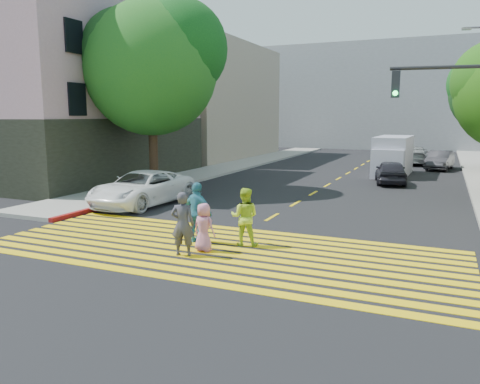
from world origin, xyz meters
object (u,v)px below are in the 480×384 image
Objects in this scene: white_sedan at (142,188)px; tree_left at (153,61)px; pedestrian_extra at (197,213)px; silver_car at (414,155)px; pedestrian_man at (183,224)px; pedestrian_child at (204,227)px; white_van at (392,157)px; pedestrian_woman at (245,217)px; dark_car_parked at (440,160)px; dark_car_near at (391,172)px.

tree_left is at bearing 119.06° from white_sedan.
pedestrian_extra is 0.37× the size of silver_car.
pedestrian_man is (7.21, -9.58, -5.53)m from tree_left.
white_sedan is at bearing -33.88° from pedestrian_child.
white_van is at bearing -115.58° from pedestrian_man.
pedestrian_woman is at bearing -140.83° from pedestrian_man.
white_sedan reaches higher than dark_car_parked.
white_van reaches higher than pedestrian_woman.
pedestrian_woman is 19.00m from white_van.
pedestrian_child is (7.53, -8.98, -5.73)m from tree_left.
pedestrian_woman is 15.13m from dark_car_near.
white_van is (3.34, 20.49, 0.30)m from pedestrian_man.
dark_car_parked is (6.35, 24.01, -0.24)m from pedestrian_extra.
pedestrian_man is at bearing -43.59° from white_sedan.
pedestrian_man is at bearing 42.86° from pedestrian_woman.
tree_left is at bearing -131.97° from white_van.
pedestrian_woman is 1.31m from pedestrian_child.
dark_car_parked is (4.97, 23.69, -0.18)m from pedestrian_woman.
pedestrian_extra is at bearing -37.59° from white_sedan.
pedestrian_man is 0.45× the size of dark_car_near.
pedestrian_extra reaches higher than pedestrian_child.
white_sedan is (-6.43, 4.04, -0.13)m from pedestrian_woman.
pedestrian_man is at bearing -53.02° from tree_left.
pedestrian_woman is at bearing -94.66° from white_van.
pedestrian_man is 0.96× the size of pedestrian_extra.
pedestrian_woman reaches higher than dark_car_near.
pedestrian_woman is at bearing 70.68° from dark_car_near.
dark_car_parked is (2.42, 8.78, 0.00)m from dark_car_near.
pedestrian_woman reaches higher than white_sedan.
dark_car_parked is at bearing 63.10° from white_sedan.
white_sedan is at bearing -64.16° from tree_left.
silver_car is at bearing -102.22° from dark_car_near.
pedestrian_extra is at bearing 65.92° from dark_car_near.
pedestrian_extra is (-0.26, 1.30, 0.03)m from pedestrian_man.
white_van reaches higher than dark_car_parked.
dark_car_near is (3.34, 15.94, -0.02)m from pedestrian_child.
dark_car_parked is (5.76, 24.72, -0.02)m from pedestrian_child.
pedestrian_child is 0.28× the size of silver_car.
silver_car is 0.92× the size of white_van.
dark_car_near is at bearing -93.73° from pedestrian_child.
tree_left is 7.16m from white_sedan.
tree_left is 13.20m from pedestrian_man.
dark_car_parked is at bearing -115.07° from dark_car_near.
pedestrian_man reaches higher than pedestrian_child.
pedestrian_child is 28.26m from silver_car.
pedestrian_extra is 15.73m from dark_car_near.
silver_car is at bearing -109.17° from pedestrian_woman.
silver_car is at bearing 59.01° from tree_left.
dark_car_near is at bearing -118.81° from pedestrian_man.
silver_car is (0.54, 12.05, 0.04)m from dark_car_near.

